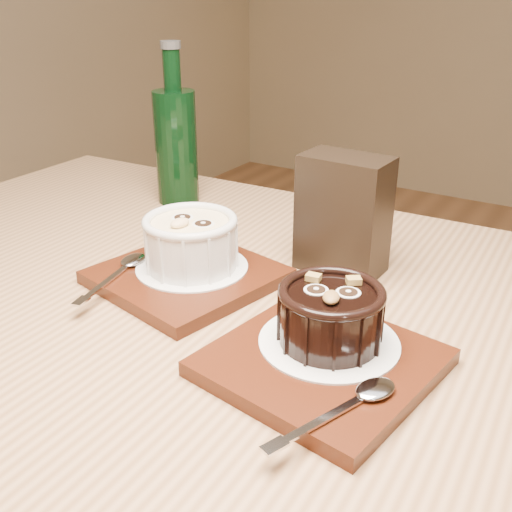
{
  "coord_description": "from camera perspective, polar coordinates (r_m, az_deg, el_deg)",
  "views": [
    {
      "loc": [
        0.05,
        -0.7,
        1.07
      ],
      "look_at": [
        -0.24,
        -0.23,
        0.81
      ],
      "focal_mm": 42.0,
      "sensor_mm": 36.0,
      "label": 1
    }
  ],
  "objects": [
    {
      "name": "spoon_left",
      "position": [
        0.69,
        -13.07,
        -1.49
      ],
      "size": [
        0.05,
        0.14,
        0.01
      ],
      "primitive_type": null,
      "rotation": [
        0.0,
        0.0,
        0.21
      ],
      "color": "silver",
      "rests_on": "tray_left"
    },
    {
      "name": "condiment_stand",
      "position": [
        0.71,
        8.32,
        3.92
      ],
      "size": [
        0.1,
        0.06,
        0.14
      ],
      "primitive_type": "cube",
      "rotation": [
        0.0,
        0.0,
        -0.04
      ],
      "color": "black",
      "rests_on": "table"
    },
    {
      "name": "table",
      "position": [
        0.67,
        -1.93,
        -12.89
      ],
      "size": [
        1.23,
        0.84,
        0.75
      ],
      "rotation": [
        0.0,
        0.0,
        0.03
      ],
      "color": "olive",
      "rests_on": "ground"
    },
    {
      "name": "spoon_right",
      "position": [
        0.48,
        8.45,
        -13.94
      ],
      "size": [
        0.07,
        0.13,
        0.01
      ],
      "primitive_type": null,
      "rotation": [
        0.0,
        0.0,
        -0.35
      ],
      "color": "silver",
      "rests_on": "tray_right"
    },
    {
      "name": "ramekin_white",
      "position": [
        0.69,
        -6.24,
        1.55
      ],
      "size": [
        0.11,
        0.11,
        0.06
      ],
      "rotation": [
        0.0,
        0.0,
        -0.1
      ],
      "color": "silver",
      "rests_on": "doily_left"
    },
    {
      "name": "green_bottle",
      "position": [
        0.94,
        -7.63,
        10.64
      ],
      "size": [
        0.06,
        0.06,
        0.24
      ],
      "color": "black",
      "rests_on": "table"
    },
    {
      "name": "doily_left",
      "position": [
        0.7,
        -6.11,
        -1.02
      ],
      "size": [
        0.13,
        0.13,
        0.0
      ],
      "primitive_type": "cylinder",
      "color": "white",
      "rests_on": "tray_left"
    },
    {
      "name": "tray_right",
      "position": [
        0.55,
        6.26,
        -10.05
      ],
      "size": [
        0.2,
        0.2,
        0.01
      ],
      "primitive_type": "cube",
      "rotation": [
        0.0,
        0.0,
        -0.15
      ],
      "color": "#431A0B",
      "rests_on": "table"
    },
    {
      "name": "tray_left",
      "position": [
        0.7,
        -6.59,
        -1.91
      ],
      "size": [
        0.21,
        0.21,
        0.01
      ],
      "primitive_type": "cube",
      "rotation": [
        0.0,
        0.0,
        -0.2
      ],
      "color": "#431A0B",
      "rests_on": "table"
    },
    {
      "name": "doily_right",
      "position": [
        0.56,
        6.96,
        -8.09
      ],
      "size": [
        0.13,
        0.13,
        0.0
      ],
      "primitive_type": "cylinder",
      "color": "white",
      "rests_on": "tray_right"
    },
    {
      "name": "ramekin_dark",
      "position": [
        0.54,
        7.13,
        -5.36
      ],
      "size": [
        0.1,
        0.1,
        0.06
      ],
      "rotation": [
        0.0,
        0.0,
        0.39
      ],
      "color": "black",
      "rests_on": "doily_right"
    }
  ]
}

